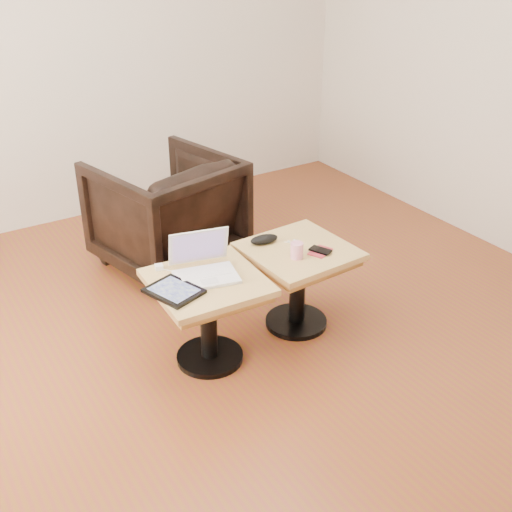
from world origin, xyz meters
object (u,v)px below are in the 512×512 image
side_table_left (208,300)px  striped_cup (297,250)px  side_table_right (298,268)px  armchair (166,213)px  laptop (204,267)px

side_table_left → striped_cup: striped_cup is taller
side_table_right → armchair: size_ratio=0.69×
side_table_left → side_table_right: (0.60, 0.03, 0.00)m
laptop → armchair: bearing=88.5°
side_table_right → armchair: armchair is taller
side_table_right → armchair: 1.14m
laptop → armchair: size_ratio=0.44×
side_table_right → striped_cup: 0.20m
side_table_left → armchair: (0.29, 1.12, 0.00)m
armchair → striped_cup: bearing=88.7°
laptop → striped_cup: bearing=0.9°
side_table_right → striped_cup: size_ratio=6.56×
side_table_right → laptop: 0.61m
side_table_left → striped_cup: (0.53, -0.06, 0.17)m
side_table_right → side_table_left: bearing=179.7°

